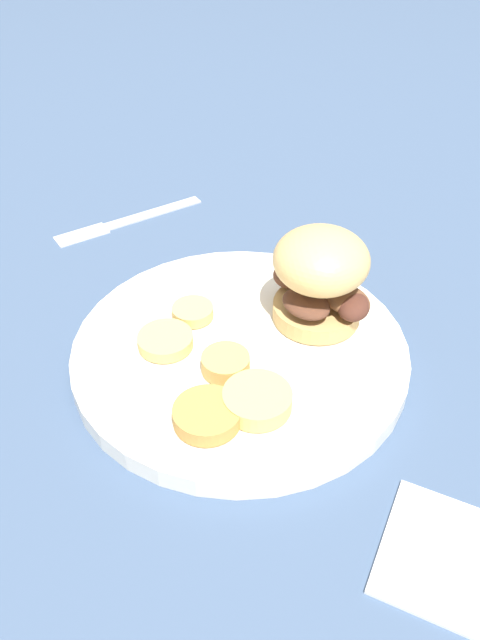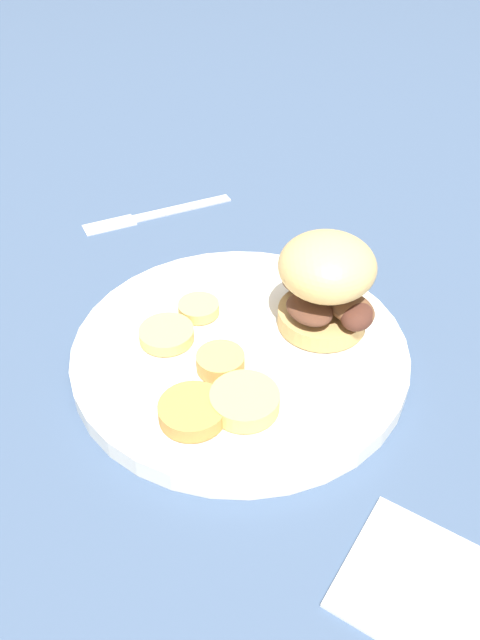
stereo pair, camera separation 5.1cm
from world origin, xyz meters
name	(u,v)px [view 2 (the right image)]	position (x,y,z in m)	size (l,w,h in m)	color
ground_plane	(240,359)	(0.00, 0.00, 0.00)	(4.00, 4.00, 0.00)	#3D5170
dinner_plate	(240,350)	(0.00, 0.00, 0.01)	(0.28, 0.28, 0.02)	white
sandwich	(326,282)	(-0.02, 0.07, 0.06)	(0.10, 0.09, 0.09)	tan
potato_round_0	(192,411)	(0.08, -0.04, 0.03)	(0.05, 0.05, 0.01)	#BC8942
potato_round_1	(220,362)	(0.03, -0.02, 0.03)	(0.04, 0.04, 0.01)	tan
potato_round_2	(199,308)	(-0.04, -0.03, 0.02)	(0.04, 0.04, 0.01)	#DBB766
potato_round_3	(166,334)	(-0.01, -0.06, 0.02)	(0.05, 0.05, 0.01)	#DBB766
potato_round_4	(244,401)	(0.07, 0.00, 0.03)	(0.05, 0.05, 0.01)	#DBB766
fork	(156,214)	(-0.25, -0.09, 0.00)	(0.09, 0.17, 0.00)	silver
napkin	(458,604)	(0.22, 0.12, 0.00)	(0.14, 0.09, 0.01)	white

